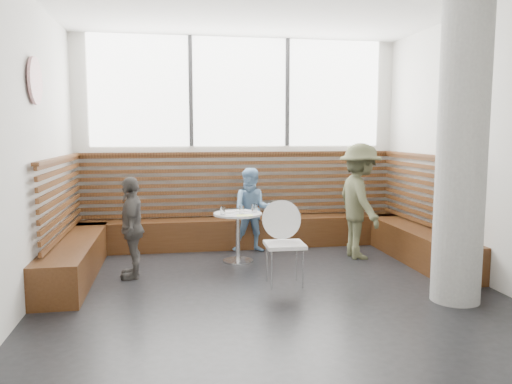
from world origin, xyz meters
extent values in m
cube|color=silver|center=(0.00, 0.00, 1.60)|extent=(5.00, 5.00, 3.20)
cube|color=black|center=(0.00, 0.00, 0.00)|extent=(5.00, 5.00, 0.01)
cube|color=white|center=(0.00, 2.48, 2.38)|extent=(4.50, 0.02, 1.65)
cube|color=#3F3F42|center=(-0.75, 2.46, 2.38)|extent=(0.06, 0.04, 1.65)
cube|color=#3F3F42|center=(0.75, 2.46, 2.38)|extent=(0.06, 0.04, 1.65)
cube|color=#3C210F|center=(0.00, 2.25, 0.23)|extent=(5.00, 0.50, 0.45)
cube|color=#3C210F|center=(-2.25, 1.25, 0.23)|extent=(0.50, 2.50, 0.45)
cube|color=#3C210F|center=(2.25, 1.25, 0.23)|extent=(0.50, 2.50, 0.45)
cube|color=#402310|center=(0.00, 2.42, 0.95)|extent=(4.88, 0.08, 0.98)
cube|color=#402310|center=(-2.42, 1.25, 0.95)|extent=(0.08, 2.38, 0.98)
cube|color=#402310|center=(2.42, 1.25, 0.95)|extent=(0.08, 2.38, 0.98)
cylinder|color=gray|center=(1.85, -0.60, 1.60)|extent=(0.50, 0.50, 3.20)
cylinder|color=white|center=(-2.46, 0.40, 2.30)|extent=(0.03, 0.50, 0.50)
cylinder|color=silver|center=(-0.19, 1.36, 0.01)|extent=(0.41, 0.41, 0.02)
cylinder|color=silver|center=(-0.19, 1.36, 0.34)|extent=(0.06, 0.06, 0.65)
cylinder|color=#B7B7BA|center=(-0.19, 1.36, 0.66)|extent=(0.66, 0.66, 0.03)
cube|color=white|center=(0.20, 0.23, 0.47)|extent=(0.44, 0.42, 0.04)
cylinder|color=white|center=(0.20, 0.42, 0.74)|extent=(0.46, 0.11, 0.46)
cylinder|color=silver|center=(0.02, 0.07, 0.23)|extent=(0.02, 0.02, 0.45)
cylinder|color=silver|center=(0.38, 0.07, 0.23)|extent=(0.02, 0.02, 0.45)
cylinder|color=silver|center=(0.02, 0.39, 0.23)|extent=(0.02, 0.02, 0.45)
cylinder|color=silver|center=(0.38, 0.39, 0.23)|extent=(0.02, 0.02, 0.45)
imported|color=#4C4E34|center=(1.52, 1.30, 0.81)|extent=(0.61, 1.05, 1.61)
imported|color=#719AC4|center=(0.10, 1.90, 0.62)|extent=(0.67, 0.57, 1.24)
imported|color=#4D4A46|center=(-1.55, 0.86, 0.62)|extent=(0.31, 0.72, 1.23)
cylinder|color=white|center=(-0.32, 1.42, 0.68)|extent=(0.18, 0.18, 0.01)
cylinder|color=white|center=(-0.12, 1.51, 0.68)|extent=(0.20, 0.20, 0.01)
cylinder|color=white|center=(-0.40, 1.26, 0.73)|extent=(0.07, 0.07, 0.11)
cylinder|color=white|center=(-0.15, 1.27, 0.73)|extent=(0.07, 0.07, 0.11)
cylinder|color=white|center=(0.04, 1.39, 0.73)|extent=(0.07, 0.07, 0.11)
cube|color=#A5C64C|center=(-0.13, 1.14, 0.68)|extent=(0.22, 0.17, 0.00)
camera|label=1|loc=(-1.08, -5.25, 1.76)|focal=35.00mm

